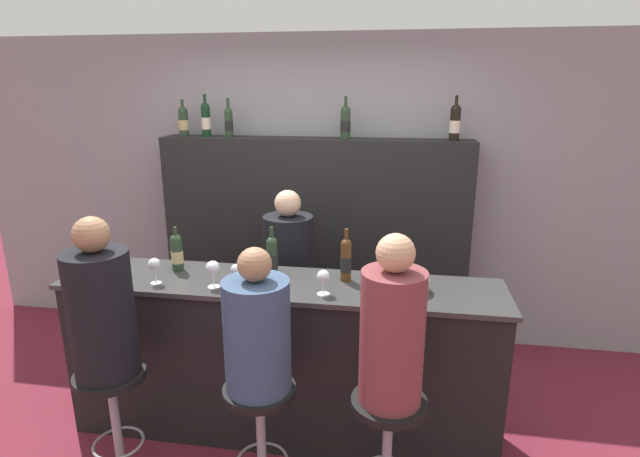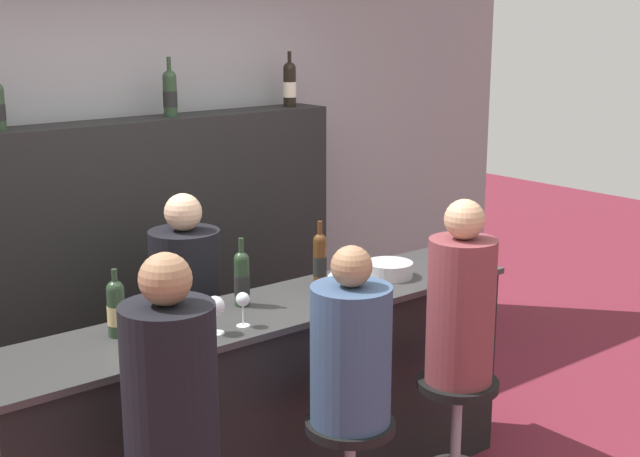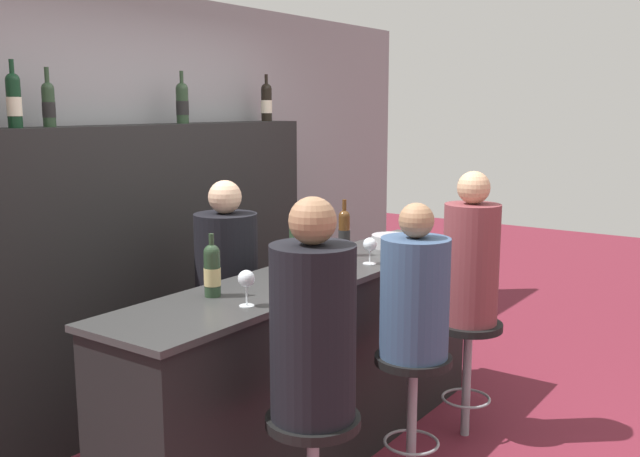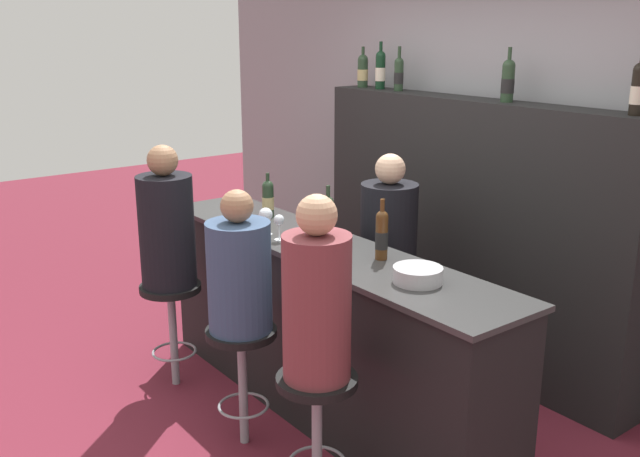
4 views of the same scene
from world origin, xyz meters
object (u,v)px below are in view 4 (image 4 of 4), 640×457
guest_seated_left (167,226)px  bar_stool_middle (242,354)px  wine_bottle_backbar_3 (508,80)px  wine_bottle_counter_1 (328,217)px  metal_bowl (418,275)px  bartender (387,280)px  wine_glass_0 (234,204)px  bar_stool_left (172,307)px  guest_seated_middle (239,272)px  wine_glass_3 (335,244)px  wine_glass_2 (279,221)px  bar_stool_right (317,405)px  wine_bottle_backbar_4 (639,88)px  wine_bottle_counter_2 (382,234)px  wine_bottle_counter_0 (268,198)px  guest_seated_right (317,300)px  wine_bottle_backbar_2 (399,74)px  wine_glass_1 (266,215)px  wine_bottle_backbar_1 (380,70)px  wine_bottle_backbar_0 (363,71)px

guest_seated_left → bar_stool_middle: 0.99m
wine_bottle_backbar_3 → wine_bottle_counter_1: bearing=-105.6°
wine_bottle_counter_1 → metal_bowl: wine_bottle_counter_1 is taller
wine_bottle_backbar_3 → metal_bowl: wine_bottle_backbar_3 is taller
wine_bottle_counter_1 → bartender: size_ratio=0.21×
wine_bottle_counter_1 → wine_glass_0: (-0.66, -0.23, -0.01)m
bar_stool_left → wine_bottle_counter_1: bearing=40.8°
guest_seated_middle → wine_glass_0: bearing=150.8°
wine_glass_3 → bar_stool_middle: 0.79m
wine_glass_2 → bar_stool_right: 1.18m
wine_bottle_backbar_4 → wine_glass_3: bearing=-120.1°
wine_bottle_counter_2 → wine_glass_2: bearing=-159.2°
wine_glass_3 → guest_seated_left: size_ratio=0.17×
wine_bottle_counter_0 → bartender: size_ratio=0.19×
wine_bottle_counter_2 → guest_seated_left: (-1.22, -0.65, -0.12)m
guest_seated_left → wine_bottle_counter_0: bearing=78.8°
wine_bottle_backbar_3 → bar_stool_right: size_ratio=0.48×
guest_seated_right → wine_glass_2: bearing=155.3°
wine_bottle_backbar_2 → guest_seated_right: bearing=-52.0°
bartender → wine_glass_3: bearing=-63.1°
wine_bottle_backbar_4 → wine_glass_0: 2.39m
bar_stool_left → bar_stool_right: 1.51m
bartender → wine_bottle_counter_0: bearing=-141.8°
guest_seated_middle → wine_bottle_counter_1: bearing=97.7°
wine_glass_0 → wine_glass_1: wine_glass_1 is taller
wine_bottle_backbar_2 → bar_stool_right: size_ratio=0.45×
wine_bottle_counter_2 → bar_stool_right: 0.96m
wine_bottle_backbar_2 → metal_bowl: size_ratio=1.28×
wine_bottle_backbar_2 → wine_bottle_backbar_3: wine_bottle_backbar_3 is taller
bartender → wine_bottle_backbar_1: bearing=141.9°
bar_stool_right → wine_bottle_backbar_0: bearing=135.0°
wine_bottle_counter_0 → guest_seated_middle: guest_seated_middle is taller
wine_bottle_counter_0 → guest_seated_left: size_ratio=0.33×
wine_bottle_backbar_1 → bar_stool_right: wine_bottle_backbar_1 is taller
wine_bottle_backbar_2 → wine_bottle_backbar_3: bearing=0.0°
guest_seated_right → wine_bottle_backbar_3: bearing=103.8°
metal_bowl → guest_seated_left: 1.68m
wine_bottle_counter_1 → bartender: bartender is taller
wine_bottle_backbar_4 → guest_seated_left: bearing=-136.9°
wine_bottle_backbar_0 → bartender: bearing=-32.3°
guest_seated_left → wine_glass_2: bearing=34.9°
wine_bottle_backbar_3 → wine_glass_2: 1.63m
guest_seated_right → guest_seated_middle: bearing=180.0°
metal_bowl → bar_stool_middle: bearing=-143.3°
wine_bottle_backbar_3 → guest_seated_left: (-1.07, -1.79, -0.85)m
wine_bottle_counter_2 → bar_stool_right: wine_bottle_counter_2 is taller
wine_bottle_counter_0 → wine_bottle_backbar_3: 1.65m
wine_bottle_backbar_3 → guest_seated_right: wine_bottle_backbar_3 is taller
wine_bottle_counter_0 → guest_seated_left: 0.67m
wine_glass_0 → guest_seated_middle: 0.87m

